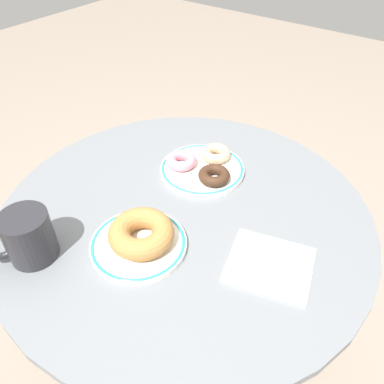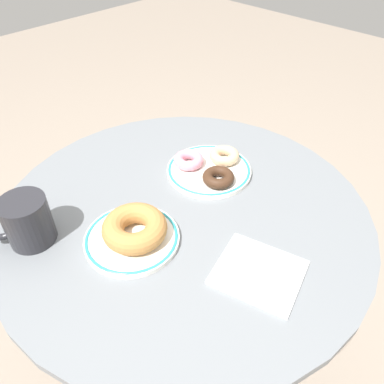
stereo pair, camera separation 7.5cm
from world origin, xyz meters
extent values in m
cube|color=gray|center=(0.00, 0.00, -0.01)|extent=(7.00, 7.00, 0.02)
cylinder|color=slate|center=(0.00, 0.00, 0.72)|extent=(0.74, 0.74, 0.02)
cylinder|color=slate|center=(0.00, 0.00, 0.37)|extent=(0.06, 0.06, 0.68)
cylinder|color=slate|center=(0.00, 0.00, 0.01)|extent=(0.42, 0.42, 0.03)
cylinder|color=white|center=(-0.12, 0.01, 0.73)|extent=(0.17, 0.17, 0.01)
torus|color=teal|center=(-0.12, 0.01, 0.74)|extent=(0.17, 0.17, 0.01)
cylinder|color=white|center=(0.12, 0.05, 0.73)|extent=(0.19, 0.19, 0.01)
torus|color=teal|center=(0.12, 0.05, 0.74)|extent=(0.18, 0.18, 0.01)
torus|color=#BC7F42|center=(-0.12, 0.01, 0.76)|extent=(0.15, 0.15, 0.04)
torus|color=#E0B789|center=(0.17, 0.04, 0.75)|extent=(0.09, 0.09, 0.02)
torus|color=pink|center=(0.10, 0.09, 0.75)|extent=(0.10, 0.10, 0.02)
torus|color=#422819|center=(0.10, 0.00, 0.75)|extent=(0.07, 0.07, 0.02)
cube|color=white|center=(-0.02, -0.20, 0.73)|extent=(0.16, 0.17, 0.01)
cylinder|color=#28282D|center=(-0.25, 0.14, 0.77)|extent=(0.08, 0.08, 0.09)
camera|label=1|loc=(-0.44, -0.34, 1.25)|focal=35.93mm
camera|label=2|loc=(-0.39, -0.40, 1.25)|focal=35.93mm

